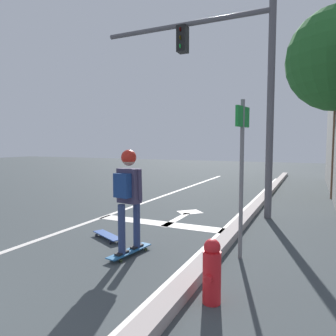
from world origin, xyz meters
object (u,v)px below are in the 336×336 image
spare_skateboard (108,236)px  fire_hydrant (212,271)px  street_sign_post (242,156)px  skateboard (130,251)px  skater (128,188)px  traffic_signal_mast (229,72)px

spare_skateboard → fire_hydrant: 2.75m
street_sign_post → fire_hydrant: bearing=-89.8°
skateboard → skater: size_ratio=0.57×
skateboard → fire_hydrant: 1.82m
skater → street_sign_post: (1.57, 0.64, 0.49)m
skater → fire_hydrant: size_ratio=2.20×
skateboard → skater: bearing=-98.8°
traffic_signal_mast → skater: bearing=-100.8°
spare_skateboard → fire_hydrant: (2.36, -1.38, 0.28)m
skater → spare_skateboard: bearing=145.6°
skater → traffic_signal_mast: 4.23m
traffic_signal_mast → fire_hydrant: (0.92, -4.27, -3.07)m
traffic_signal_mast → fire_hydrant: 5.34m
street_sign_post → fire_hydrant: street_sign_post is taller
skater → spare_skateboard: size_ratio=2.00×
skater → fire_hydrant: 1.92m
skater → skateboard: bearing=81.2°
spare_skateboard → skateboard: bearing=-33.4°
skateboard → traffic_signal_mast: 4.84m
spare_skateboard → fire_hydrant: size_ratio=1.10×
street_sign_post → fire_hydrant: 1.90m
spare_skateboard → traffic_signal_mast: traffic_signal_mast is taller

